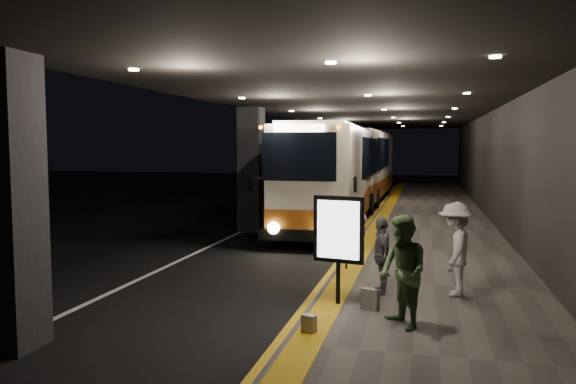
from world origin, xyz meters
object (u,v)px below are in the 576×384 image
at_px(coach_main, 332,180).
at_px(passenger_boarding, 360,224).
at_px(passenger_waiting_white, 456,249).
at_px(bag_polka, 370,299).
at_px(passenger_waiting_grey, 382,255).
at_px(info_sign, 338,231).
at_px(stanchion_post, 347,246).
at_px(passenger_waiting_green, 403,272).
at_px(bag_plain, 309,324).
at_px(coach_second, 362,168).

xyz_separation_m(coach_main, passenger_boarding, (1.71, -5.66, -0.86)).
distance_m(passenger_waiting_white, bag_polka, 2.15).
relative_size(passenger_waiting_grey, info_sign, 0.76).
relative_size(passenger_waiting_white, passenger_waiting_grey, 1.20).
height_order(passenger_waiting_white, stanchion_post, passenger_waiting_white).
xyz_separation_m(passenger_waiting_grey, stanchion_post, (-0.96, 2.01, -0.20)).
distance_m(passenger_waiting_green, passenger_waiting_grey, 2.08).
bearing_deg(bag_plain, info_sign, 83.17).
xyz_separation_m(passenger_waiting_green, bag_polka, (-0.59, 0.85, -0.71)).
relative_size(coach_main, passenger_waiting_green, 6.56).
distance_m(passenger_waiting_green, info_sign, 1.67).
distance_m(passenger_boarding, bag_polka, 5.66).
bearing_deg(stanchion_post, bag_polka, -74.97).
bearing_deg(info_sign, bag_plain, -85.66).
xyz_separation_m(coach_main, passenger_waiting_green, (3.11, -12.08, -0.71)).
bearing_deg(coach_main, info_sign, -82.17).
distance_m(coach_main, bag_polka, 11.60).
height_order(passenger_waiting_white, bag_polka, passenger_waiting_white).
height_order(passenger_waiting_green, info_sign, info_sign).
bearing_deg(coach_main, bag_plain, -84.34).
height_order(bag_polka, bag_plain, bag_polka).
distance_m(passenger_waiting_grey, info_sign, 1.33).
height_order(bag_polka, stanchion_post, stanchion_post).
relative_size(coach_main, bag_plain, 42.15).
bearing_deg(passenger_waiting_white, stanchion_post, -118.71).
xyz_separation_m(passenger_boarding, passenger_waiting_white, (2.31, -4.22, 0.16)).
height_order(passenger_boarding, stanchion_post, passenger_boarding).
distance_m(passenger_waiting_white, passenger_waiting_grey, 1.42).
distance_m(coach_main, passenger_waiting_green, 12.49).
bearing_deg(stanchion_post, bag_plain, -89.38).
height_order(passenger_waiting_white, passenger_waiting_grey, passenger_waiting_white).
relative_size(bag_polka, bag_plain, 1.36).
distance_m(passenger_waiting_green, stanchion_post, 4.30).
relative_size(passenger_waiting_green, passenger_waiting_white, 0.99).
xyz_separation_m(bag_plain, stanchion_post, (-0.05, 4.63, 0.42)).
bearing_deg(passenger_waiting_white, coach_main, -148.83).
height_order(coach_second, passenger_waiting_green, coach_second).
relative_size(passenger_waiting_green, info_sign, 0.90).
bearing_deg(passenger_boarding, info_sign, -158.39).
relative_size(coach_main, stanchion_post, 10.61).
relative_size(coach_main, bag_polka, 31.09).
bearing_deg(passenger_waiting_white, info_sign, -52.80).
distance_m(coach_second, passenger_waiting_white, 20.47).
bearing_deg(info_sign, stanchion_post, 105.99).
bearing_deg(info_sign, coach_second, 106.28).
xyz_separation_m(coach_main, bag_plain, (1.71, -12.68, -1.47)).
bearing_deg(passenger_waiting_grey, passenger_waiting_green, 1.04).
bearing_deg(coach_second, passenger_boarding, -83.14).
relative_size(bag_plain, stanchion_post, 0.25).
distance_m(bag_plain, info_sign, 2.07).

